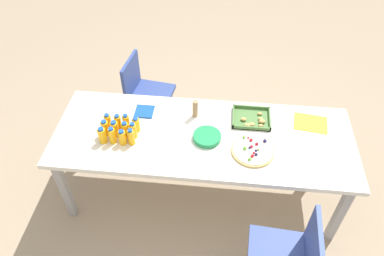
{
  "coord_description": "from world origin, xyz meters",
  "views": [
    {
      "loc": [
        0.12,
        -1.98,
        2.79
      ],
      "look_at": [
        -0.09,
        0.05,
        0.75
      ],
      "focal_mm": 34.52,
      "sensor_mm": 36.0,
      "label": 1
    }
  ],
  "objects_px": {
    "juice_bottle_8": "(108,122)",
    "cardboard_tube": "(195,109)",
    "juice_bottle_3": "(131,137)",
    "juice_bottle_5": "(115,129)",
    "fruit_pizza": "(253,150)",
    "juice_bottle_0": "(102,135)",
    "chair_near_right": "(290,255)",
    "paper_folder": "(311,123)",
    "juice_bottle_2": "(122,137)",
    "plate_stack": "(207,137)",
    "juice_bottle_9": "(118,122)",
    "juice_bottle_4": "(105,128)",
    "party_table": "(203,141)",
    "juice_bottle_7": "(133,131)",
    "snack_tray": "(252,119)",
    "napkin_stack": "(144,111)",
    "juice_bottle_1": "(112,136)",
    "juice_bottle_6": "(125,130)",
    "chair_far_left": "(144,90)",
    "juice_bottle_10": "(126,122)",
    "juice_bottle_11": "(136,124)"
  },
  "relations": [
    {
      "from": "plate_stack",
      "to": "paper_folder",
      "type": "relative_size",
      "value": 0.83
    },
    {
      "from": "juice_bottle_0",
      "to": "napkin_stack",
      "type": "xyz_separation_m",
      "value": [
        0.24,
        0.36,
        -0.06
      ]
    },
    {
      "from": "juice_bottle_5",
      "to": "snack_tray",
      "type": "height_order",
      "value": "juice_bottle_5"
    },
    {
      "from": "juice_bottle_3",
      "to": "juice_bottle_5",
      "type": "xyz_separation_m",
      "value": [
        -0.14,
        0.07,
        0.0
      ]
    },
    {
      "from": "juice_bottle_6",
      "to": "napkin_stack",
      "type": "xyz_separation_m",
      "value": [
        0.09,
        0.28,
        -0.06
      ]
    },
    {
      "from": "juice_bottle_11",
      "to": "fruit_pizza",
      "type": "bearing_deg",
      "value": -8.44
    },
    {
      "from": "juice_bottle_0",
      "to": "chair_near_right",
      "type": "bearing_deg",
      "value": -25.3
    },
    {
      "from": "juice_bottle_0",
      "to": "juice_bottle_10",
      "type": "height_order",
      "value": "juice_bottle_10"
    },
    {
      "from": "juice_bottle_7",
      "to": "juice_bottle_11",
      "type": "distance_m",
      "value": 0.07
    },
    {
      "from": "chair_near_right",
      "to": "juice_bottle_9",
      "type": "xyz_separation_m",
      "value": [
        -1.31,
        0.81,
        0.3
      ]
    },
    {
      "from": "juice_bottle_1",
      "to": "juice_bottle_2",
      "type": "bearing_deg",
      "value": -2.15
    },
    {
      "from": "juice_bottle_5",
      "to": "cardboard_tube",
      "type": "bearing_deg",
      "value": 25.58
    },
    {
      "from": "juice_bottle_8",
      "to": "cardboard_tube",
      "type": "bearing_deg",
      "value": 17.23
    },
    {
      "from": "juice_bottle_1",
      "to": "juice_bottle_6",
      "type": "height_order",
      "value": "juice_bottle_1"
    },
    {
      "from": "juice_bottle_8",
      "to": "juice_bottle_3",
      "type": "bearing_deg",
      "value": -33.84
    },
    {
      "from": "juice_bottle_9",
      "to": "juice_bottle_4",
      "type": "bearing_deg",
      "value": -134.4
    },
    {
      "from": "juice_bottle_7",
      "to": "chair_far_left",
      "type": "bearing_deg",
      "value": 97.62
    },
    {
      "from": "party_table",
      "to": "juice_bottle_9",
      "type": "xyz_separation_m",
      "value": [
        -0.67,
        0.01,
        0.12
      ]
    },
    {
      "from": "party_table",
      "to": "juice_bottle_1",
      "type": "relative_size",
      "value": 15.65
    },
    {
      "from": "juice_bottle_7",
      "to": "juice_bottle_5",
      "type": "bearing_deg",
      "value": 179.51
    },
    {
      "from": "paper_folder",
      "to": "juice_bottle_2",
      "type": "bearing_deg",
      "value": -165.77
    },
    {
      "from": "juice_bottle_2",
      "to": "juice_bottle_4",
      "type": "xyz_separation_m",
      "value": [
        -0.15,
        0.08,
        0.01
      ]
    },
    {
      "from": "snack_tray",
      "to": "napkin_stack",
      "type": "distance_m",
      "value": 0.88
    },
    {
      "from": "chair_near_right",
      "to": "paper_folder",
      "type": "bearing_deg",
      "value": -7.65
    },
    {
      "from": "juice_bottle_0",
      "to": "juice_bottle_6",
      "type": "relative_size",
      "value": 1.04
    },
    {
      "from": "party_table",
      "to": "paper_folder",
      "type": "height_order",
      "value": "paper_folder"
    },
    {
      "from": "juice_bottle_9",
      "to": "juice_bottle_8",
      "type": "bearing_deg",
      "value": -174.66
    },
    {
      "from": "juice_bottle_2",
      "to": "juice_bottle_7",
      "type": "distance_m",
      "value": 0.1
    },
    {
      "from": "juice_bottle_1",
      "to": "juice_bottle_9",
      "type": "xyz_separation_m",
      "value": [
        0.0,
        0.16,
        -0.01
      ]
    },
    {
      "from": "juice_bottle_8",
      "to": "cardboard_tube",
      "type": "xyz_separation_m",
      "value": [
        0.66,
        0.21,
        0.01
      ]
    },
    {
      "from": "juice_bottle_3",
      "to": "juice_bottle_8",
      "type": "relative_size",
      "value": 1.02
    },
    {
      "from": "juice_bottle_3",
      "to": "paper_folder",
      "type": "distance_m",
      "value": 1.42
    },
    {
      "from": "juice_bottle_0",
      "to": "juice_bottle_5",
      "type": "height_order",
      "value": "juice_bottle_5"
    },
    {
      "from": "juice_bottle_5",
      "to": "juice_bottle_7",
      "type": "relative_size",
      "value": 1.01
    },
    {
      "from": "cardboard_tube",
      "to": "chair_far_left",
      "type": "bearing_deg",
      "value": 134.58
    },
    {
      "from": "juice_bottle_8",
      "to": "cardboard_tube",
      "type": "relative_size",
      "value": 0.91
    },
    {
      "from": "juice_bottle_0",
      "to": "juice_bottle_4",
      "type": "height_order",
      "value": "juice_bottle_4"
    },
    {
      "from": "party_table",
      "to": "chair_far_left",
      "type": "distance_m",
      "value": 1.02
    },
    {
      "from": "juice_bottle_2",
      "to": "juice_bottle_9",
      "type": "distance_m",
      "value": 0.17
    },
    {
      "from": "chair_near_right",
      "to": "plate_stack",
      "type": "relative_size",
      "value": 3.86
    },
    {
      "from": "juice_bottle_2",
      "to": "juice_bottle_5",
      "type": "relative_size",
      "value": 0.91
    },
    {
      "from": "chair_near_right",
      "to": "fruit_pizza",
      "type": "height_order",
      "value": "chair_near_right"
    },
    {
      "from": "juice_bottle_5",
      "to": "fruit_pizza",
      "type": "distance_m",
      "value": 1.05
    },
    {
      "from": "juice_bottle_1",
      "to": "juice_bottle_2",
      "type": "distance_m",
      "value": 0.08
    },
    {
      "from": "snack_tray",
      "to": "juice_bottle_10",
      "type": "bearing_deg",
      "value": -168.4
    },
    {
      "from": "juice_bottle_11",
      "to": "paper_folder",
      "type": "distance_m",
      "value": 1.38
    },
    {
      "from": "juice_bottle_5",
      "to": "juice_bottle_10",
      "type": "height_order",
      "value": "juice_bottle_10"
    },
    {
      "from": "chair_near_right",
      "to": "juice_bottle_7",
      "type": "bearing_deg",
      "value": 61.67
    },
    {
      "from": "plate_stack",
      "to": "party_table",
      "type": "bearing_deg",
      "value": 132.98
    },
    {
      "from": "juice_bottle_3",
      "to": "snack_tray",
      "type": "distance_m",
      "value": 0.97
    }
  ]
}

